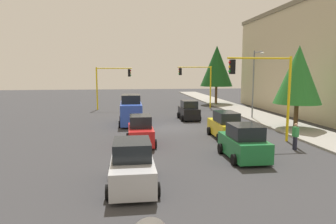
% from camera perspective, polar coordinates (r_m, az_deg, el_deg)
% --- Properties ---
extents(ground_plane, '(120.00, 120.00, 0.00)m').
position_cam_1_polar(ground_plane, '(26.23, 0.36, -3.08)').
color(ground_plane, '#353538').
extents(sidewalk_kerb, '(80.00, 4.00, 0.15)m').
position_cam_1_polar(sidewalk_kerb, '(33.96, 16.97, -0.83)').
color(sidewalk_kerb, gray).
rests_on(sidewalk_kerb, ground).
extents(lane_arrow_near, '(2.40, 1.10, 1.10)m').
position_cam_1_polar(lane_arrow_near, '(14.84, -5.05, -11.55)').
color(lane_arrow_near, silver).
rests_on(lane_arrow_near, ground).
extents(apartment_block, '(22.63, 9.30, 12.36)m').
position_cam_1_polar(apartment_block, '(40.57, 25.67, 8.74)').
color(apartment_block, '#C6B793').
rests_on(apartment_block, ground).
extents(traffic_signal_far_right, '(0.36, 4.59, 5.46)m').
position_cam_1_polar(traffic_signal_far_right, '(39.59, -10.70, 6.05)').
color(traffic_signal_far_right, yellow).
rests_on(traffic_signal_far_right, ground).
extents(traffic_signal_far_left, '(0.36, 4.59, 5.64)m').
position_cam_1_polar(traffic_signal_far_left, '(40.61, 5.61, 6.34)').
color(traffic_signal_far_left, yellow).
rests_on(traffic_signal_far_left, ground).
extents(traffic_signal_near_left, '(0.36, 4.59, 5.93)m').
position_cam_1_polar(traffic_signal_near_left, '(21.65, 17.96, 5.43)').
color(traffic_signal_near_left, yellow).
rests_on(traffic_signal_near_left, ground).
extents(street_lamp_curbside, '(2.15, 0.28, 7.00)m').
position_cam_1_polar(street_lamp_curbside, '(31.82, 16.16, 6.38)').
color(street_lamp_curbside, slate).
rests_on(street_lamp_curbside, ground).
extents(tree_roadside_far, '(4.74, 4.74, 8.69)m').
position_cam_1_polar(tree_roadside_far, '(45.46, 9.20, 8.59)').
color(tree_roadside_far, brown).
rests_on(tree_roadside_far, ground).
extents(tree_roadside_near, '(3.86, 3.86, 7.04)m').
position_cam_1_polar(tree_roadside_near, '(27.42, 23.44, 6.46)').
color(tree_roadside_near, brown).
rests_on(tree_roadside_near, ground).
extents(delivery_van_blue, '(4.80, 2.22, 2.77)m').
position_cam_1_polar(delivery_van_blue, '(28.11, -7.02, 0.23)').
color(delivery_van_blue, blue).
rests_on(delivery_van_blue, ground).
extents(car_silver, '(3.93, 2.09, 1.98)m').
position_cam_1_polar(car_silver, '(13.08, -6.79, -10.12)').
color(car_silver, '#B2B5BA').
rests_on(car_silver, ground).
extents(car_yellow, '(4.11, 1.93, 1.98)m').
position_cam_1_polar(car_yellow, '(22.65, 10.81, -2.62)').
color(car_yellow, yellow).
rests_on(car_yellow, ground).
extents(car_black, '(3.61, 1.99, 1.98)m').
position_cam_1_polar(car_black, '(30.93, 3.97, 0.22)').
color(car_black, black).
rests_on(car_black, ground).
extents(car_red, '(3.62, 1.93, 1.98)m').
position_cam_1_polar(car_red, '(20.31, -5.22, -3.70)').
color(car_red, red).
rests_on(car_red, ground).
extents(car_green, '(3.80, 2.11, 1.98)m').
position_cam_1_polar(car_green, '(17.51, 14.14, -5.73)').
color(car_green, '#1E7238').
rests_on(car_green, ground).
extents(pedestrian_crossing, '(0.40, 0.24, 1.70)m').
position_cam_1_polar(pedestrian_crossing, '(20.50, 22.97, -4.14)').
color(pedestrian_crossing, '#262638').
rests_on(pedestrian_crossing, ground).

